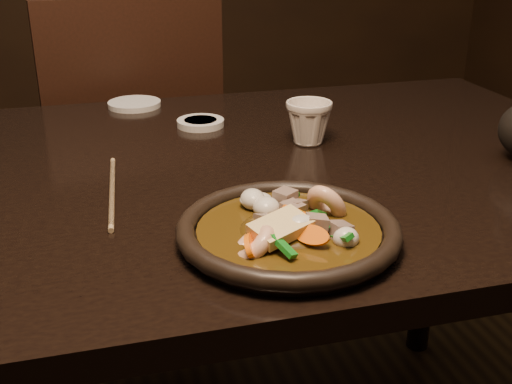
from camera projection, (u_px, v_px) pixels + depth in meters
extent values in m
cube|color=black|center=(172.00, 181.00, 1.04)|extent=(1.60, 0.90, 0.04)
cylinder|color=black|center=(430.00, 234.00, 1.69)|extent=(0.06, 0.06, 0.71)
cube|color=black|center=(126.00, 172.00, 1.80)|extent=(0.51, 0.51, 0.04)
cylinder|color=black|center=(175.00, 214.00, 2.12)|extent=(0.04, 0.04, 0.44)
cylinder|color=black|center=(212.00, 265.00, 1.81)|extent=(0.04, 0.04, 0.44)
cylinder|color=black|center=(61.00, 234.00, 1.99)|extent=(0.04, 0.04, 0.44)
cylinder|color=black|center=(79.00, 292.00, 1.68)|extent=(0.04, 0.04, 0.44)
cube|color=black|center=(136.00, 100.00, 1.53)|extent=(0.43, 0.09, 0.48)
cylinder|color=black|center=(288.00, 237.00, 0.80)|extent=(0.26, 0.26, 0.01)
torus|color=black|center=(288.00, 229.00, 0.79)|extent=(0.28, 0.28, 0.02)
cylinder|color=#37250A|center=(288.00, 232.00, 0.80)|extent=(0.23, 0.23, 0.01)
ellipsoid|color=#37250A|center=(288.00, 232.00, 0.80)|extent=(0.13, 0.12, 0.04)
torus|color=#E0B18D|center=(252.00, 247.00, 0.75)|extent=(0.07, 0.07, 0.05)
torus|color=#E0B18D|center=(326.00, 205.00, 0.83)|extent=(0.07, 0.07, 0.06)
cube|color=#826B5E|center=(287.00, 223.00, 0.79)|extent=(0.03, 0.03, 0.03)
cube|color=#826B5E|center=(292.00, 211.00, 0.82)|extent=(0.03, 0.04, 0.02)
cube|color=#826B5E|center=(295.00, 208.00, 0.84)|extent=(0.04, 0.04, 0.03)
cube|color=#826B5E|center=(316.00, 225.00, 0.77)|extent=(0.03, 0.03, 0.03)
cube|color=#826B5E|center=(266.00, 223.00, 0.80)|extent=(0.03, 0.03, 0.03)
cube|color=#826B5E|center=(285.00, 198.00, 0.85)|extent=(0.03, 0.03, 0.02)
cube|color=#826B5E|center=(339.00, 232.00, 0.77)|extent=(0.03, 0.03, 0.03)
cylinder|color=#FF6808|center=(251.00, 245.00, 0.73)|extent=(0.04, 0.05, 0.04)
cylinder|color=#FF6808|center=(295.00, 225.00, 0.80)|extent=(0.05, 0.05, 0.04)
cylinder|color=#FF6808|center=(312.00, 235.00, 0.75)|extent=(0.06, 0.05, 0.04)
cylinder|color=#FF6808|center=(298.00, 225.00, 0.80)|extent=(0.05, 0.03, 0.04)
cylinder|color=#FF6808|center=(298.00, 223.00, 0.79)|extent=(0.04, 0.05, 0.03)
cylinder|color=#FF6808|center=(296.00, 213.00, 0.81)|extent=(0.05, 0.06, 0.03)
cube|color=#15711B|center=(289.00, 219.00, 0.79)|extent=(0.04, 0.03, 0.01)
cube|color=#15711B|center=(316.00, 232.00, 0.77)|extent=(0.04, 0.03, 0.02)
cube|color=#15711B|center=(288.00, 219.00, 0.79)|extent=(0.04, 0.03, 0.02)
cube|color=#15711B|center=(342.00, 236.00, 0.75)|extent=(0.02, 0.04, 0.02)
cube|color=#15711B|center=(318.00, 215.00, 0.80)|extent=(0.03, 0.03, 0.03)
cube|color=#15711B|center=(283.00, 245.00, 0.72)|extent=(0.03, 0.04, 0.02)
cube|color=#15711B|center=(287.00, 202.00, 0.85)|extent=(0.04, 0.03, 0.02)
ellipsoid|color=beige|center=(266.00, 208.00, 0.83)|extent=(0.04, 0.04, 0.03)
ellipsoid|color=beige|center=(253.00, 199.00, 0.85)|extent=(0.03, 0.04, 0.03)
ellipsoid|color=beige|center=(256.00, 200.00, 0.85)|extent=(0.04, 0.04, 0.02)
ellipsoid|color=beige|center=(346.00, 238.00, 0.76)|extent=(0.03, 0.03, 0.03)
ellipsoid|color=beige|center=(301.00, 226.00, 0.77)|extent=(0.04, 0.03, 0.03)
cube|color=#E6CD89|center=(280.00, 227.00, 0.76)|extent=(0.08, 0.07, 0.03)
cylinder|color=silver|center=(201.00, 123.00, 1.25)|extent=(0.09, 0.09, 0.01)
cylinder|color=silver|center=(134.00, 104.00, 1.38)|extent=(0.11, 0.11, 0.01)
imported|color=beige|center=(309.00, 121.00, 1.14)|extent=(0.09, 0.09, 0.08)
cylinder|color=#9F835B|center=(112.00, 193.00, 0.93)|extent=(0.03, 0.25, 0.01)
cylinder|color=#9F835B|center=(112.00, 189.00, 0.95)|extent=(0.03, 0.25, 0.01)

